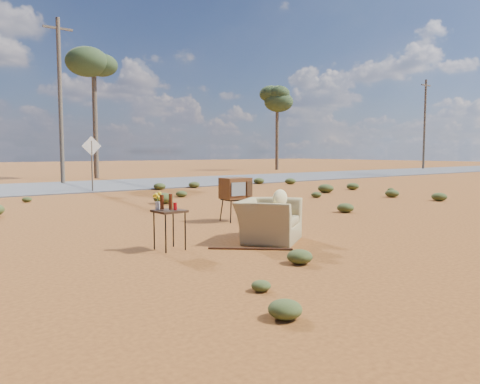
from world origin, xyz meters
TOP-DOWN VIEW (x-y plane):
  - ground at (0.00, 0.00)m, footprint 140.00×140.00m
  - highway at (0.00, 15.00)m, footprint 140.00×7.00m
  - armchair at (0.40, 0.11)m, footprint 1.45×1.45m
  - tv_unit at (1.31, 2.33)m, footprint 0.64×0.53m
  - side_table at (-1.45, 0.48)m, footprint 0.47×0.47m
  - rusty_bar at (-0.38, -0.33)m, footprint 1.05×0.94m
  - road_sign at (1.50, 12.00)m, footprint 0.78×0.06m
  - eucalyptus_center at (5.00, 21.00)m, footprint 3.20×3.20m
  - eucalyptus_right at (22.00, 24.00)m, footprint 3.20×3.20m
  - utility_pole_center at (2.00, 17.50)m, footprint 1.40×0.20m
  - utility_pole_east at (34.00, 17.50)m, footprint 1.40×0.20m
  - scrub_patch at (-0.82, 4.41)m, footprint 17.49×8.07m

SIDE VIEW (x-z plane):
  - ground at x=0.00m, z-range 0.00..0.00m
  - rusty_bar at x=-0.38m, z-range 0.00..0.04m
  - highway at x=0.00m, z-range 0.00..0.04m
  - scrub_patch at x=-0.82m, z-range -0.03..0.30m
  - armchair at x=0.40m, z-range -0.03..0.96m
  - side_table at x=-1.45m, z-range 0.21..1.13m
  - tv_unit at x=1.31m, z-range 0.24..1.23m
  - road_sign at x=1.50m, z-range 0.41..2.60m
  - utility_pole_center at x=2.00m, z-range 0.15..8.15m
  - utility_pole_east at x=34.00m, z-range 0.15..8.15m
  - eucalyptus_right at x=22.00m, z-range 2.39..9.49m
  - eucalyptus_center at x=5.00m, z-range 2.63..10.23m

